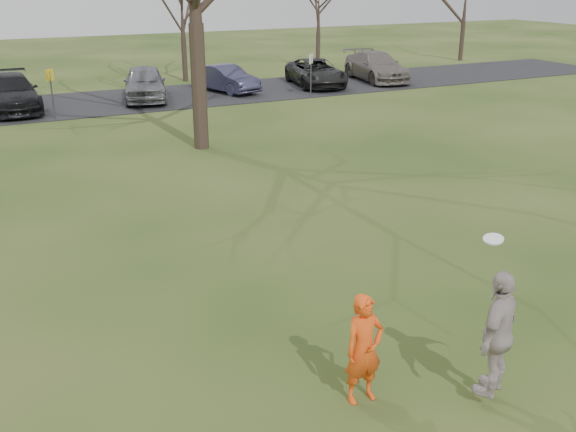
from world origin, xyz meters
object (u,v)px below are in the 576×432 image
object	(u,v)px
car_5	(226,79)
car_7	(376,66)
car_6	(316,72)
car_3	(11,93)
player_defender	(364,349)
car_4	(145,83)
catching_play	(498,333)

from	to	relation	value
car_5	car_7	size ratio (longest dim) A/B	0.76
car_5	car_6	bearing A→B (deg)	-21.31
car_3	car_6	distance (m)	15.15
player_defender	car_5	size ratio (longest dim) A/B	0.41
player_defender	car_5	xyz separation A→B (m)	(7.33, 24.67, -0.12)
car_4	car_6	xyz separation A→B (m)	(9.26, 0.12, -0.10)
player_defender	car_6	size ratio (longest dim) A/B	0.33
player_defender	car_6	world-z (taller)	player_defender
car_5	car_7	xyz separation A→B (m)	(8.90, -0.20, 0.11)
car_4	car_6	world-z (taller)	car_4
car_4	player_defender	bearing A→B (deg)	-83.64
car_6	catching_play	xyz separation A→B (m)	(-10.71, -25.18, 0.38)
car_4	catching_play	world-z (taller)	catching_play
catching_play	player_defender	bearing A→B (deg)	152.14
car_5	car_6	xyz separation A→B (m)	(5.00, -0.33, 0.04)
car_3	car_5	bearing A→B (deg)	1.26
player_defender	car_3	distance (m)	24.48
car_7	player_defender	bearing A→B (deg)	-115.90
car_6	player_defender	bearing A→B (deg)	-105.94
car_6	car_7	xyz separation A→B (m)	(3.90, 0.13, 0.08)
car_3	car_4	bearing A→B (deg)	-1.74
car_4	car_5	bearing A→B (deg)	19.64
player_defender	car_6	xyz separation A→B (m)	(12.32, 24.33, -0.09)
player_defender	catching_play	distance (m)	1.85
car_7	car_6	bearing A→B (deg)	-170.38
car_4	car_7	xyz separation A→B (m)	(13.17, 0.25, -0.03)
player_defender	car_4	size ratio (longest dim) A/B	0.35
car_5	catching_play	xyz separation A→B (m)	(-5.71, -25.52, 0.42)
car_5	car_7	distance (m)	8.90
catching_play	car_3	bearing A→B (deg)	100.01
player_defender	car_3	bearing A→B (deg)	96.30
car_7	catching_play	bearing A→B (deg)	-112.34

